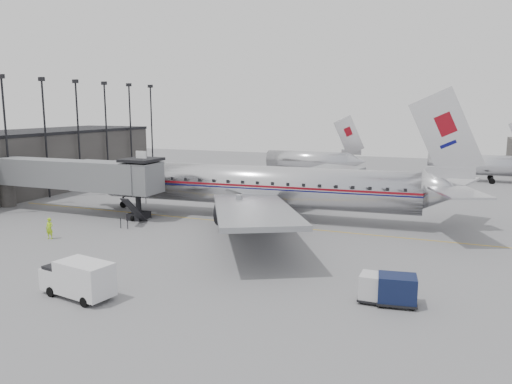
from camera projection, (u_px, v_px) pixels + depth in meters
ground at (202, 236)px, 45.44m from camera, size 160.00×160.00×0.00m
terminal at (10, 164)px, 66.36m from camera, size 12.00×46.00×8.00m
apron_line at (257, 224)px, 49.83m from camera, size 60.00×0.15×0.01m
jet_bridge at (81, 176)px, 54.19m from camera, size 21.00×6.20×7.10m
floodlight_masts at (62, 131)px, 65.99m from camera, size 0.90×42.25×15.25m
distant_aircraft_near at (309, 160)px, 84.07m from camera, size 16.39×3.20×10.26m
distant_aircraft_mid at (476, 164)px, 78.21m from camera, size 16.39×3.20×10.26m
airliner at (261, 186)px, 52.32m from camera, size 42.76×39.53×13.52m
service_van at (78, 278)px, 30.63m from camera, size 5.20×2.72×2.33m
baggage_cart_navy at (397, 289)px, 29.42m from camera, size 2.53×2.07×1.81m
baggage_cart_white at (378, 288)px, 29.84m from camera, size 2.18×1.66×1.71m
ramp_worker at (50, 228)px, 44.18m from camera, size 0.75×0.55×1.90m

